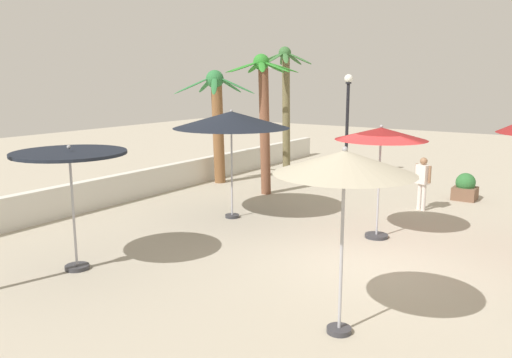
{
  "coord_description": "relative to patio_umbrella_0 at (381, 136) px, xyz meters",
  "views": [
    {
      "loc": [
        -10.14,
        -3.91,
        3.78
      ],
      "look_at": [
        0.0,
        2.9,
        1.4
      ],
      "focal_mm": 36.57,
      "sensor_mm": 36.0,
      "label": 1
    }
  ],
  "objects": [
    {
      "name": "patio_umbrella_1",
      "position": [
        -5.37,
        4.22,
        -0.26
      ],
      "size": [
        2.18,
        2.18,
        2.51
      ],
      "color": "#333338",
      "rests_on": "ground_plane"
    },
    {
      "name": "boundary_wall",
      "position": [
        -1.47,
        7.9,
        -2.02
      ],
      "size": [
        25.2,
        0.3,
        0.87
      ],
      "primitive_type": "cube",
      "color": "silver",
      "rests_on": "ground_plane"
    },
    {
      "name": "patio_umbrella_4",
      "position": [
        -0.46,
        3.97,
        0.22
      ],
      "size": [
        3.12,
        3.12,
        2.95
      ],
      "color": "#333338",
      "rests_on": "ground_plane"
    },
    {
      "name": "planter",
      "position": [
        5.35,
        -0.84,
        -2.07
      ],
      "size": [
        0.7,
        0.7,
        0.85
      ],
      "color": "brown",
      "rests_on": "ground_plane"
    },
    {
      "name": "lamp_post_1",
      "position": [
        6.68,
        3.83,
        -0.24
      ],
      "size": [
        0.32,
        0.32,
        3.91
      ],
      "color": "black",
      "rests_on": "ground_plane"
    },
    {
      "name": "palm_tree_2",
      "position": [
        3.1,
        7.25,
        0.08
      ],
      "size": [
        2.83,
        2.84,
        4.05
      ],
      "color": "brown",
      "rests_on": "ground_plane"
    },
    {
      "name": "palm_tree_0",
      "position": [
        2.41,
        4.82,
        0.4
      ],
      "size": [
        2.36,
        2.37,
        4.52
      ],
      "color": "brown",
      "rests_on": "ground_plane"
    },
    {
      "name": "ground_plane",
      "position": [
        -1.47,
        -0.39,
        -2.46
      ],
      "size": [
        56.0,
        56.0,
        0.0
      ],
      "primitive_type": "plane",
      "color": "#B2A893"
    },
    {
      "name": "guest_0",
      "position": [
        3.27,
        -0.09,
        -1.53
      ],
      "size": [
        0.37,
        0.52,
        1.54
      ],
      "color": "silver",
      "rests_on": "ground_plane"
    },
    {
      "name": "patio_umbrella_2",
      "position": [
        -4.87,
        -1.29,
        0.12
      ],
      "size": [
        2.05,
        2.05,
        2.83
      ],
      "color": "#333338",
      "rests_on": "ground_plane"
    },
    {
      "name": "palm_tree_1",
      "position": [
        5.7,
        5.96,
        0.66
      ],
      "size": [
        2.23,
        2.23,
        4.93
      ],
      "color": "brown",
      "rests_on": "ground_plane"
    },
    {
      "name": "patio_umbrella_0",
      "position": [
        0.0,
        0.0,
        0.0
      ],
      "size": [
        2.14,
        2.14,
        2.71
      ],
      "color": "#333338",
      "rests_on": "ground_plane"
    },
    {
      "name": "seagull_0",
      "position": [
        4.35,
        5.95,
        1.65
      ],
      "size": [
        0.48,
        1.05,
        0.14
      ],
      "color": "white"
    }
  ]
}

